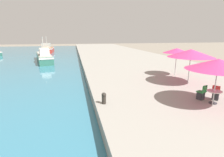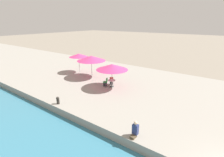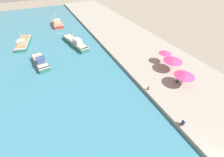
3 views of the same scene
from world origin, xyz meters
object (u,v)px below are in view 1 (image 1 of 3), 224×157
(fishing_boat_mid, at_px, (44,57))
(cafe_chair_right, at_px, (201,94))
(mooring_bollard, at_px, (104,98))
(cafe_table, at_px, (214,94))
(fishing_boat_distant, at_px, (47,49))
(cafe_umbrella_pink, at_px, (218,64))
(cafe_chair_left, at_px, (216,95))
(cafe_umbrella_white, at_px, (191,53))
(cafe_umbrella_striped, at_px, (177,51))

(fishing_boat_mid, relative_size, cafe_chair_right, 12.21)
(mooring_bollard, bearing_deg, cafe_table, -11.87)
(fishing_boat_distant, height_order, cafe_umbrella_pink, fishing_boat_distant)
(fishing_boat_mid, distance_m, cafe_chair_right, 26.32)
(cafe_table, xyz_separation_m, cafe_chair_right, (-0.25, 0.68, -0.21))
(cafe_umbrella_pink, height_order, cafe_table, cafe_umbrella_pink)
(cafe_table, relative_size, cafe_chair_right, 0.88)
(cafe_table, distance_m, cafe_chair_right, 0.75)
(cafe_umbrella_pink, xyz_separation_m, cafe_chair_left, (0.71, 0.61, -1.94))
(cafe_umbrella_white, relative_size, cafe_chair_left, 3.87)
(cafe_chair_right, relative_size, mooring_bollard, 1.39)
(cafe_umbrella_pink, bearing_deg, cafe_umbrella_striped, 74.19)
(cafe_umbrella_pink, relative_size, cafe_chair_left, 3.65)
(cafe_table, height_order, cafe_chair_left, cafe_chair_left)
(cafe_umbrella_pink, height_order, mooring_bollard, cafe_umbrella_pink)
(cafe_table, bearing_deg, mooring_bollard, 168.13)
(cafe_umbrella_white, relative_size, cafe_umbrella_striped, 1.36)
(cafe_umbrella_pink, bearing_deg, cafe_table, 44.28)
(cafe_umbrella_striped, relative_size, cafe_chair_right, 2.84)
(fishing_boat_mid, distance_m, cafe_umbrella_striped, 22.43)
(cafe_chair_right, bearing_deg, cafe_chair_left, -35.69)
(cafe_umbrella_pink, bearing_deg, fishing_boat_distant, 109.12)
(fishing_boat_mid, height_order, cafe_umbrella_pink, fishing_boat_mid)
(cafe_chair_right, bearing_deg, mooring_bollard, 153.61)
(cafe_table, relative_size, mooring_bollard, 1.22)
(fishing_boat_distant, height_order, cafe_chair_right, fishing_boat_distant)
(fishing_boat_distant, height_order, mooring_bollard, fishing_boat_distant)
(cafe_table, xyz_separation_m, mooring_bollard, (-6.03, 1.27, -0.18))
(cafe_umbrella_striped, relative_size, cafe_chair_left, 2.84)
(fishing_boat_distant, relative_size, mooring_bollard, 10.64)
(fishing_boat_mid, height_order, cafe_umbrella_striped, fishing_boat_mid)
(fishing_boat_distant, xyz_separation_m, cafe_chair_left, (14.95, -40.46, 0.13))
(cafe_umbrella_white, xyz_separation_m, mooring_bollard, (-7.30, -2.80, -2.06))
(fishing_boat_distant, distance_m, cafe_chair_right, 42.65)
(cafe_umbrella_pink, bearing_deg, fishing_boat_mid, 117.34)
(cafe_umbrella_white, height_order, mooring_bollard, cafe_umbrella_white)
(fishing_boat_distant, xyz_separation_m, cafe_chair_right, (14.14, -40.24, 0.13))
(fishing_boat_distant, distance_m, mooring_bollard, 40.52)
(cafe_chair_left, xyz_separation_m, cafe_chair_right, (-0.81, 0.22, 0.00))
(cafe_umbrella_striped, xyz_separation_m, cafe_table, (-1.84, -6.90, -1.83))
(fishing_boat_mid, bearing_deg, mooring_bollard, -86.27)
(cafe_umbrella_pink, bearing_deg, cafe_chair_left, 40.33)
(cafe_umbrella_pink, bearing_deg, mooring_bollard, 166.43)
(fishing_boat_mid, bearing_deg, cafe_table, -74.66)
(fishing_boat_mid, relative_size, fishing_boat_distant, 1.60)
(cafe_table, bearing_deg, cafe_umbrella_white, 72.74)
(cafe_umbrella_striped, bearing_deg, mooring_bollard, -144.44)
(cafe_umbrella_striped, xyz_separation_m, mooring_bollard, (-7.88, -5.63, -2.01))
(cafe_umbrella_pink, height_order, cafe_umbrella_white, cafe_umbrella_white)
(cafe_umbrella_striped, bearing_deg, fishing_boat_mid, 130.31)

